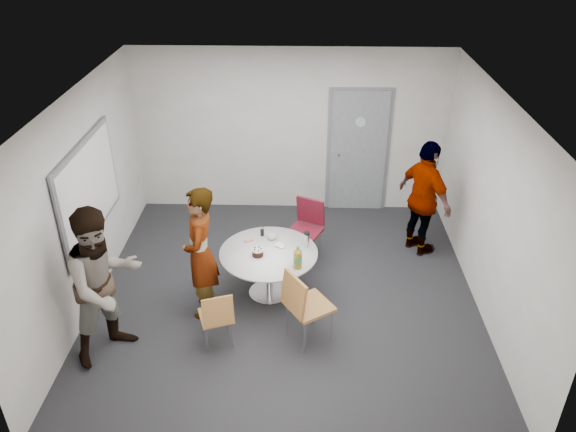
{
  "coord_description": "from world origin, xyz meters",
  "views": [
    {
      "loc": [
        0.2,
        -5.97,
        4.64
      ],
      "look_at": [
        0.02,
        0.25,
        1.08
      ],
      "focal_mm": 35.0,
      "sensor_mm": 36.0,
      "label": 1
    }
  ],
  "objects_px": {
    "door": "(358,152)",
    "person_main": "(200,253)",
    "person_left": "(105,284)",
    "whiteboard": "(89,189)",
    "chair_near_left": "(217,315)",
    "table": "(270,258)",
    "chair_far": "(307,223)",
    "chair_near_right": "(303,302)",
    "person_right": "(424,199)"
  },
  "relations": [
    {
      "from": "table",
      "to": "chair_far",
      "type": "distance_m",
      "value": 1.02
    },
    {
      "from": "door",
      "to": "whiteboard",
      "type": "relative_size",
      "value": 1.12
    },
    {
      "from": "chair_near_left",
      "to": "person_left",
      "type": "relative_size",
      "value": 0.41
    },
    {
      "from": "person_right",
      "to": "person_main",
      "type": "bearing_deg",
      "value": 85.66
    },
    {
      "from": "chair_near_left",
      "to": "chair_far",
      "type": "xyz_separation_m",
      "value": [
        1.03,
        1.93,
        0.1
      ]
    },
    {
      "from": "person_main",
      "to": "table",
      "type": "bearing_deg",
      "value": 109.39
    },
    {
      "from": "whiteboard",
      "to": "person_left",
      "type": "bearing_deg",
      "value": -68.12
    },
    {
      "from": "chair_near_right",
      "to": "person_right",
      "type": "relative_size",
      "value": 0.56
    },
    {
      "from": "whiteboard",
      "to": "person_left",
      "type": "relative_size",
      "value": 1.01
    },
    {
      "from": "person_main",
      "to": "person_right",
      "type": "xyz_separation_m",
      "value": [
        2.98,
        1.48,
        0.0
      ]
    },
    {
      "from": "table",
      "to": "whiteboard",
      "type": "bearing_deg",
      "value": 175.88
    },
    {
      "from": "chair_far",
      "to": "person_right",
      "type": "distance_m",
      "value": 1.72
    },
    {
      "from": "chair_far",
      "to": "person_right",
      "type": "bearing_deg",
      "value": -146.97
    },
    {
      "from": "door",
      "to": "person_right",
      "type": "bearing_deg",
      "value": -57.18
    },
    {
      "from": "person_left",
      "to": "whiteboard",
      "type": "bearing_deg",
      "value": 62.83
    },
    {
      "from": "person_left",
      "to": "table",
      "type": "bearing_deg",
      "value": -16.75
    },
    {
      "from": "chair_near_right",
      "to": "person_main",
      "type": "distance_m",
      "value": 1.4
    },
    {
      "from": "whiteboard",
      "to": "chair_far",
      "type": "xyz_separation_m",
      "value": [
        2.73,
        0.74,
        -0.88
      ]
    },
    {
      "from": "door",
      "to": "table",
      "type": "distance_m",
      "value": 2.8
    },
    {
      "from": "table",
      "to": "person_right",
      "type": "xyz_separation_m",
      "value": [
        2.15,
        1.13,
        0.3
      ]
    },
    {
      "from": "door",
      "to": "person_left",
      "type": "xyz_separation_m",
      "value": [
        -3.05,
        -3.55,
        -0.09
      ]
    },
    {
      "from": "chair_far",
      "to": "person_left",
      "type": "bearing_deg",
      "value": 67.53
    },
    {
      "from": "whiteboard",
      "to": "chair_near_right",
      "type": "bearing_deg",
      "value": -21.96
    },
    {
      "from": "chair_near_left",
      "to": "table",
      "type": "bearing_deg",
      "value": 42.28
    },
    {
      "from": "person_main",
      "to": "person_left",
      "type": "distance_m",
      "value": 1.19
    },
    {
      "from": "whiteboard",
      "to": "chair_near_left",
      "type": "xyz_separation_m",
      "value": [
        1.71,
        -1.19,
        -0.98
      ]
    },
    {
      "from": "chair_near_left",
      "to": "chair_near_right",
      "type": "xyz_separation_m",
      "value": [
        0.98,
        0.11,
        0.13
      ]
    },
    {
      "from": "whiteboard",
      "to": "person_right",
      "type": "height_order",
      "value": "whiteboard"
    },
    {
      "from": "whiteboard",
      "to": "chair_near_left",
      "type": "relative_size",
      "value": 2.44
    },
    {
      "from": "person_left",
      "to": "door",
      "type": "bearing_deg",
      "value": 0.31
    },
    {
      "from": "door",
      "to": "person_main",
      "type": "xyz_separation_m",
      "value": [
        -2.13,
        -2.8,
        -0.16
      ]
    },
    {
      "from": "door",
      "to": "table",
      "type": "relative_size",
      "value": 1.67
    },
    {
      "from": "chair_far",
      "to": "whiteboard",
      "type": "bearing_deg",
      "value": 40.54
    },
    {
      "from": "whiteboard",
      "to": "chair_near_right",
      "type": "xyz_separation_m",
      "value": [
        2.68,
        -1.08,
        -0.85
      ]
    },
    {
      "from": "door",
      "to": "person_left",
      "type": "distance_m",
      "value": 4.68
    },
    {
      "from": "chair_near_left",
      "to": "chair_far",
      "type": "relative_size",
      "value": 0.84
    },
    {
      "from": "chair_near_right",
      "to": "table",
      "type": "bearing_deg",
      "value": 171.42
    },
    {
      "from": "door",
      "to": "person_main",
      "type": "distance_m",
      "value": 3.52
    },
    {
      "from": "whiteboard",
      "to": "chair_far",
      "type": "bearing_deg",
      "value": 15.13
    },
    {
      "from": "chair_far",
      "to": "person_main",
      "type": "xyz_separation_m",
      "value": [
        -1.3,
        -1.26,
        0.3
      ]
    },
    {
      "from": "whiteboard",
      "to": "person_left",
      "type": "xyz_separation_m",
      "value": [
        0.51,
        -1.27,
        -0.51
      ]
    },
    {
      "from": "person_main",
      "to": "person_left",
      "type": "height_order",
      "value": "person_left"
    },
    {
      "from": "person_main",
      "to": "chair_near_left",
      "type": "bearing_deg",
      "value": 18.05
    },
    {
      "from": "person_right",
      "to": "door",
      "type": "bearing_deg",
      "value": 1.96
    },
    {
      "from": "whiteboard",
      "to": "person_main",
      "type": "bearing_deg",
      "value": -19.96
    },
    {
      "from": "table",
      "to": "person_main",
      "type": "height_order",
      "value": "person_main"
    },
    {
      "from": "chair_far",
      "to": "person_main",
      "type": "height_order",
      "value": "person_main"
    },
    {
      "from": "chair_near_left",
      "to": "chair_near_right",
      "type": "distance_m",
      "value": 0.99
    },
    {
      "from": "person_left",
      "to": "person_right",
      "type": "distance_m",
      "value": 4.5
    },
    {
      "from": "person_right",
      "to": "chair_far",
      "type": "bearing_deg",
      "value": 66.76
    }
  ]
}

